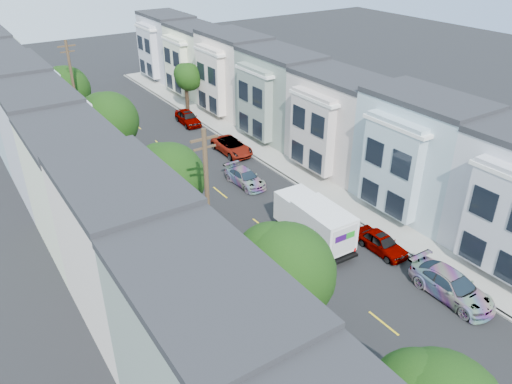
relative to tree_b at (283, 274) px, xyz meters
The scene contains 25 objects.
ground 9.73m from the tree_b, 38.49° to the left, with size 160.00×160.00×0.00m, color black.
road_slab 21.68m from the tree_b, 72.52° to the left, with size 12.00×70.00×0.02m, color black.
curb_left 20.72m from the tree_b, 89.28° to the left, with size 0.30×70.00×0.15m, color gray.
curb_right 24.12m from the tree_b, 58.31° to the left, with size 0.30×70.00×0.15m, color gray.
sidewalk_left 20.75m from the tree_b, 93.00° to the left, with size 2.60×70.00×0.15m, color gray.
sidewalk_right 24.82m from the tree_b, 55.70° to the left, with size 2.60×70.00×0.15m, color gray.
centerline 21.68m from the tree_b, 72.52° to the left, with size 0.12×70.00×0.01m, color gold.
townhouse_row_left 21.30m from the tree_b, 103.62° to the left, with size 5.00×70.00×8.50m, color beige.
townhouse_row_right 27.11m from the tree_b, 48.91° to the left, with size 5.00×70.00×8.50m, color beige.
tree_b is the anchor object (origin of this frame).
tree_c 12.33m from the tree_b, 90.00° to the left, with size 4.63×4.63×7.36m.
tree_d 23.57m from the tree_b, 90.00° to the left, with size 4.70×4.70×7.75m.
tree_e 36.61m from the tree_b, 90.00° to the left, with size 4.70×4.70×7.04m.
tree_far_r 38.34m from the tree_b, 69.85° to the left, with size 3.10×3.10×5.62m.
utility_pole_near 7.02m from the tree_b, 89.98° to the left, with size 1.60×0.26×10.00m.
utility_pole_far 33.01m from the tree_b, 90.00° to the left, with size 1.60×0.26×10.00m.
fedex_truck 11.60m from the tree_b, 42.12° to the left, with size 2.40×6.24×2.99m.
lead_sedan 19.85m from the tree_b, 62.85° to the left, with size 1.80×4.28×1.29m, color black.
parked_left_b 5.26m from the tree_b, 49.62° to the right, with size 1.57×4.09×1.33m, color #111F3E.
parked_left_c 6.34m from the tree_b, 70.02° to the left, with size 1.49×3.89×1.26m, color #A5A7AE.
parked_left_d 17.35m from the tree_b, 85.17° to the left, with size 1.71×4.07×1.22m, color #351008.
parked_right_a 12.24m from the tree_b, ahead, with size 2.16×5.14×1.54m, color #404248.
parked_right_b 12.83m from the tree_b, 19.64° to the left, with size 1.55×4.05×1.31m, color white.
parked_right_c 26.23m from the tree_b, 64.26° to the left, with size 2.27×4.92×1.37m, color black.
parked_right_d 34.70m from the tree_b, 70.98° to the left, with size 1.74×4.53×1.47m, color black.
Camera 1 is at (-17.20, -19.31, 19.41)m, focal length 35.00 mm.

